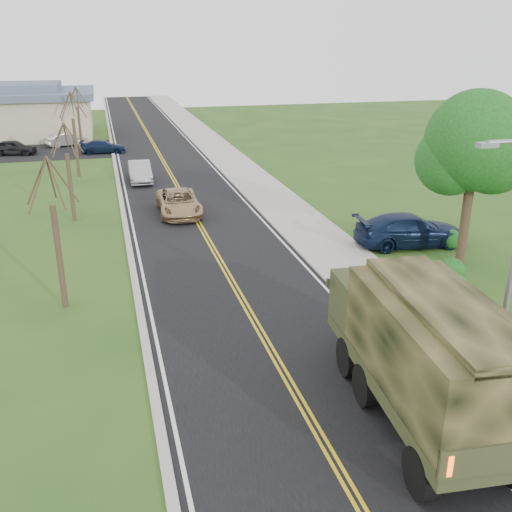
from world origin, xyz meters
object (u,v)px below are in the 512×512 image
object	(u,v)px
sedan_silver	(140,172)
utility_box_near	(504,426)
suv_champagne	(179,202)
pickup_navy	(410,230)
military_truck	(425,347)

from	to	relation	value
sedan_silver	utility_box_near	world-z (taller)	sedan_silver
suv_champagne	pickup_navy	bearing A→B (deg)	-38.32
pickup_navy	utility_box_near	size ratio (longest dim) A/B	7.12
military_truck	sedan_silver	distance (m)	31.67
suv_champagne	utility_box_near	world-z (taller)	suv_champagne
military_truck	utility_box_near	size ratio (longest dim) A/B	10.37
suv_champagne	sedan_silver	size ratio (longest dim) A/B	1.16
military_truck	utility_box_near	distance (m)	2.88
military_truck	utility_box_near	xyz separation A→B (m)	(1.67, -1.49, -1.81)
suv_champagne	sedan_silver	world-z (taller)	sedan_silver
utility_box_near	pickup_navy	bearing A→B (deg)	57.01
utility_box_near	suv_champagne	bearing A→B (deg)	90.13
pickup_navy	suv_champagne	bearing A→B (deg)	55.83
military_truck	utility_box_near	bearing A→B (deg)	-36.80
military_truck	suv_champagne	size ratio (longest dim) A/B	1.58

